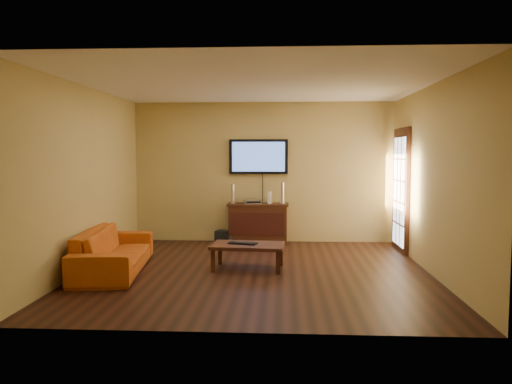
# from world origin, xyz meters

# --- Properties ---
(ground_plane) EXTENTS (5.00, 5.00, 0.00)m
(ground_plane) POSITION_xyz_m (0.00, 0.00, 0.00)
(ground_plane) COLOR black
(ground_plane) RESTS_ON ground
(room_walls) EXTENTS (5.00, 5.00, 5.00)m
(room_walls) POSITION_xyz_m (0.00, 0.62, 1.69)
(room_walls) COLOR tan
(room_walls) RESTS_ON ground
(french_door) EXTENTS (0.07, 1.02, 2.22)m
(french_door) POSITION_xyz_m (2.46, 1.70, 1.05)
(french_door) COLOR #32160B
(french_door) RESTS_ON ground
(media_console) EXTENTS (1.16, 0.44, 0.76)m
(media_console) POSITION_xyz_m (-0.09, 2.27, 0.38)
(media_console) COLOR #32160B
(media_console) RESTS_ON ground
(television) EXTENTS (1.13, 0.08, 0.67)m
(television) POSITION_xyz_m (-0.09, 2.45, 1.65)
(television) COLOR black
(television) RESTS_ON ground
(coffee_table) EXTENTS (1.11, 0.72, 0.38)m
(coffee_table) POSITION_xyz_m (-0.13, 0.14, 0.33)
(coffee_table) COLOR #32160B
(coffee_table) RESTS_ON ground
(sofa) EXTENTS (0.86, 2.17, 0.83)m
(sofa) POSITION_xyz_m (-2.07, -0.10, 0.41)
(sofa) COLOR #BD5415
(sofa) RESTS_ON ground
(speaker_left) EXTENTS (0.10, 0.10, 0.37)m
(speaker_left) POSITION_xyz_m (-0.57, 2.26, 0.93)
(speaker_left) COLOR silver
(speaker_left) RESTS_ON media_console
(speaker_right) EXTENTS (0.11, 0.11, 0.40)m
(speaker_right) POSITION_xyz_m (0.38, 2.28, 0.95)
(speaker_right) COLOR silver
(speaker_right) RESTS_ON media_console
(av_receiver) EXTENTS (0.37, 0.30, 0.07)m
(av_receiver) POSITION_xyz_m (-0.19, 2.26, 0.80)
(av_receiver) COLOR silver
(av_receiver) RESTS_ON media_console
(game_console) EXTENTS (0.07, 0.17, 0.23)m
(game_console) POSITION_xyz_m (0.14, 2.29, 0.88)
(game_console) COLOR white
(game_console) RESTS_ON media_console
(subwoofer) EXTENTS (0.31, 0.31, 0.25)m
(subwoofer) POSITION_xyz_m (-0.75, 2.18, 0.13)
(subwoofer) COLOR black
(subwoofer) RESTS_ON ground
(bottle) EXTENTS (0.07, 0.07, 0.20)m
(bottle) POSITION_xyz_m (-0.57, 1.90, 0.09)
(bottle) COLOR white
(bottle) RESTS_ON ground
(keyboard) EXTENTS (0.45, 0.26, 0.03)m
(keyboard) POSITION_xyz_m (-0.20, 0.14, 0.39)
(keyboard) COLOR black
(keyboard) RESTS_ON coffee_table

